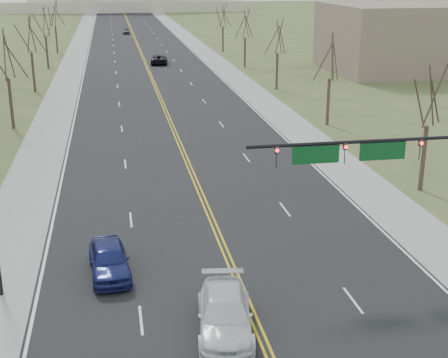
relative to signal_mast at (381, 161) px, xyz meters
name	(u,v)px	position (x,y,z in m)	size (l,w,h in m)	color
road	(140,50)	(-7.45, 96.50, -5.76)	(20.00, 380.00, 0.01)	black
sidewalk_left	(77,51)	(-19.45, 96.50, -5.75)	(4.00, 380.00, 0.03)	gray
sidewalk_right	(200,48)	(4.55, 96.50, -5.75)	(4.00, 380.00, 0.03)	gray
center_line	(140,50)	(-7.45, 96.50, -5.75)	(0.42, 380.00, 0.01)	gold
edge_line_left	(89,51)	(-17.25, 96.50, -5.75)	(0.15, 380.00, 0.01)	silver
edge_line_right	(189,49)	(2.35, 96.50, -5.75)	(0.15, 380.00, 0.01)	silver
signal_mast	(381,161)	(0.00, 0.00, 0.00)	(12.12, 0.44, 7.20)	black
tree_r_0	(430,99)	(8.05, 10.50, 0.79)	(3.74, 3.74, 8.50)	#3E3125
tree_r_1	(330,59)	(8.05, 30.50, 0.79)	(3.74, 3.74, 8.50)	#3E3125
tree_l_1	(6,58)	(-22.95, 34.50, 1.18)	(3.96, 3.96, 9.00)	#3E3125
tree_r_2	(278,38)	(8.05, 50.50, 0.79)	(3.74, 3.74, 8.50)	#3E3125
tree_l_2	(30,37)	(-22.95, 54.50, 1.18)	(3.96, 3.96, 9.00)	#3E3125
tree_r_3	(245,25)	(8.05, 70.50, 0.79)	(3.74, 3.74, 8.50)	#3E3125
tree_l_3	(45,24)	(-22.95, 74.50, 1.18)	(3.96, 3.96, 9.00)	#3E3125
tree_r_4	(223,16)	(8.05, 90.50, 0.79)	(3.74, 3.74, 8.50)	#3E3125
tree_l_4	(54,15)	(-22.95, 94.50, 1.18)	(3.96, 3.96, 9.00)	#3E3125
bldg_right_mass	(412,38)	(32.55, 62.50, -0.76)	(25.00, 20.00, 10.00)	#7D6A59
car_sb_inner_second	(225,314)	(-8.91, -5.06, -4.92)	(2.32, 5.71, 1.66)	silver
car_sb_outer_second	(109,260)	(-13.78, 1.25, -4.93)	(1.93, 4.81, 1.64)	navy
car_far_nb	(159,59)	(-5.23, 76.34, -4.97)	(2.59, 5.61, 1.56)	black
car_far_sb	(126,31)	(-9.09, 128.76, -5.07)	(1.60, 3.98, 1.36)	#484B4F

